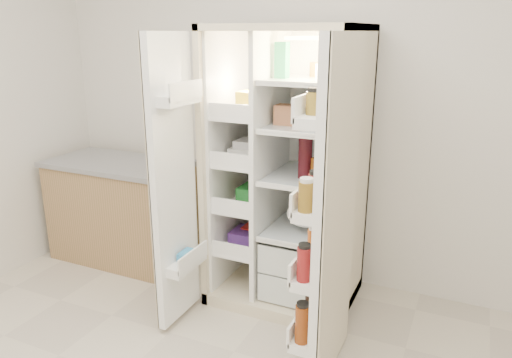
% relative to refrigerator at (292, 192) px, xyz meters
% --- Properties ---
extents(wall_back, '(4.00, 0.02, 2.70)m').
position_rel_refrigerator_xyz_m(wall_back, '(-0.05, 0.35, 0.61)').
color(wall_back, silver).
rests_on(wall_back, floor).
extents(refrigerator, '(0.92, 0.70, 1.80)m').
position_rel_refrigerator_xyz_m(refrigerator, '(0.00, 0.00, 0.00)').
color(refrigerator, beige).
rests_on(refrigerator, floor).
extents(freezer_door, '(0.15, 0.40, 1.72)m').
position_rel_refrigerator_xyz_m(freezer_door, '(-0.52, -0.60, 0.15)').
color(freezer_door, white).
rests_on(freezer_door, floor).
extents(fridge_door, '(0.17, 0.58, 1.72)m').
position_rel_refrigerator_xyz_m(fridge_door, '(0.46, -0.69, 0.13)').
color(fridge_door, white).
rests_on(fridge_door, floor).
extents(kitchen_counter, '(1.11, 0.59, 0.80)m').
position_rel_refrigerator_xyz_m(kitchen_counter, '(-1.41, -0.04, -0.34)').
color(kitchen_counter, '#A17750').
rests_on(kitchen_counter, floor).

